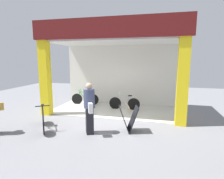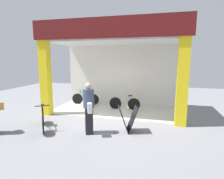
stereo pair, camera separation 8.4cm
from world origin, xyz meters
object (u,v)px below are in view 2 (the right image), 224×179
bicycle_inside_1 (86,99)px  bicycle_parked_0 (43,118)px  bicycle_inside_0 (125,103)px  sandwich_board_sign (128,119)px  pedestrian_2 (89,107)px

bicycle_inside_1 → bicycle_parked_0: bearing=-91.3°
bicycle_inside_0 → bicycle_inside_1: bicycle_inside_0 is taller
bicycle_inside_1 → sandwich_board_sign: size_ratio=1.69×
bicycle_parked_0 → sandwich_board_sign: (3.02, 0.48, 0.07)m
bicycle_parked_0 → sandwich_board_sign: bicycle_parked_0 is taller
sandwich_board_sign → pedestrian_2: pedestrian_2 is taller
bicycle_parked_0 → sandwich_board_sign: bearing=9.1°
bicycle_inside_0 → bicycle_parked_0: bicycle_parked_0 is taller
pedestrian_2 → bicycle_inside_0: bearing=79.5°
bicycle_inside_1 → bicycle_inside_0: bearing=-12.3°
bicycle_inside_1 → bicycle_parked_0: (-0.09, -3.76, 0.04)m
bicycle_inside_1 → pedestrian_2: (1.69, -3.75, 0.57)m
pedestrian_2 → bicycle_parked_0: bearing=-179.8°
bicycle_inside_0 → bicycle_parked_0: bearing=-126.1°
bicycle_inside_0 → pedestrian_2: bearing=-100.5°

